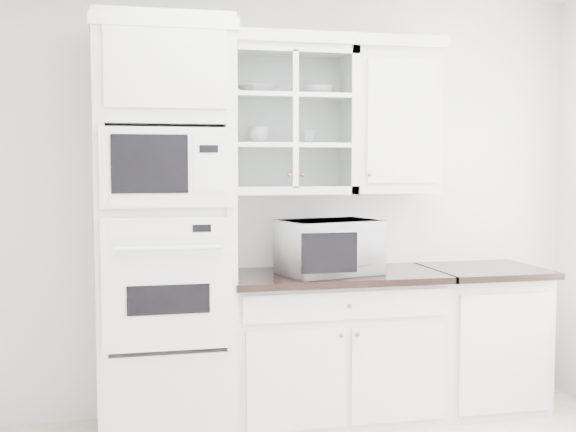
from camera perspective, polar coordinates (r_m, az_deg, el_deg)
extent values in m
cube|color=white|center=(4.64, -0.69, 1.22)|extent=(4.00, 0.02, 2.70)
cube|color=silver|center=(4.24, -9.75, -1.14)|extent=(0.76, 0.65, 2.40)
cube|color=white|center=(3.94, -9.44, -5.34)|extent=(0.70, 0.03, 0.72)
cube|color=black|center=(3.93, -9.41, -6.53)|extent=(0.44, 0.01, 0.16)
cube|color=white|center=(3.88, -9.54, 3.79)|extent=(0.70, 0.03, 0.43)
cube|color=black|center=(3.86, -10.87, 4.07)|extent=(0.40, 0.01, 0.31)
cube|color=silver|center=(4.56, 3.60, -10.41)|extent=(1.30, 0.60, 0.88)
cube|color=black|center=(4.44, 3.75, -4.75)|extent=(1.32, 0.67, 0.04)
cube|color=silver|center=(4.93, 14.96, -9.43)|extent=(0.70, 0.60, 0.88)
cube|color=black|center=(4.82, 15.26, -4.19)|extent=(0.72, 0.67, 0.04)
cube|color=silver|center=(4.50, 0.10, 7.51)|extent=(0.80, 0.33, 0.90)
cube|color=silver|center=(4.49, 0.10, 5.60)|extent=(0.74, 0.29, 0.02)
cube|color=silver|center=(4.51, 0.10, 9.41)|extent=(0.74, 0.29, 0.02)
cube|color=silver|center=(4.69, 8.23, 7.32)|extent=(0.55, 0.33, 0.90)
cube|color=white|center=(4.50, -1.16, 13.71)|extent=(2.14, 0.38, 0.07)
imported|color=white|center=(4.38, 3.19, -2.45)|extent=(0.66, 0.59, 0.33)
imported|color=white|center=(4.48, -2.37, 9.93)|extent=(0.29, 0.29, 0.06)
imported|color=white|center=(4.57, 2.39, 9.84)|extent=(0.23, 0.23, 0.06)
imported|color=white|center=(4.47, -2.32, 6.38)|extent=(0.13, 0.13, 0.10)
imported|color=white|center=(4.53, 1.59, 6.24)|extent=(0.09, 0.09, 0.08)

